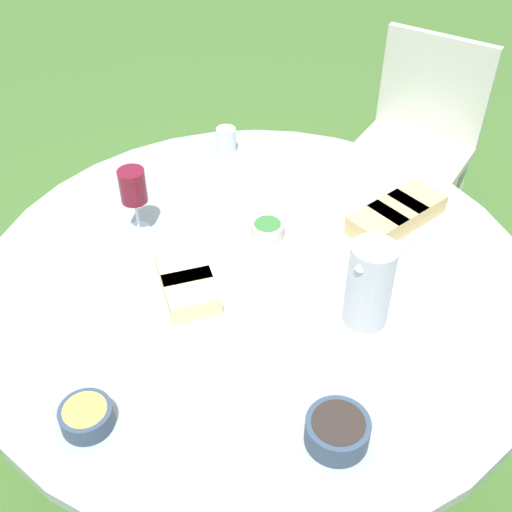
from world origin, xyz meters
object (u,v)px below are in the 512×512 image
(dining_table, at_px, (256,296))
(water_pitcher, at_px, (369,284))
(wine_glass, at_px, (133,188))
(chair_near_right, at_px, (417,133))

(dining_table, distance_m, water_pitcher, 0.37)
(water_pitcher, bearing_deg, wine_glass, -75.54)
(dining_table, distance_m, wine_glass, 0.44)
(water_pitcher, bearing_deg, chair_near_right, -153.47)
(chair_near_right, height_order, wine_glass, wine_glass)
(chair_near_right, bearing_deg, wine_glass, -4.83)
(dining_table, relative_size, water_pitcher, 6.48)
(wine_glass, bearing_deg, chair_near_right, 175.17)
(chair_near_right, xyz_separation_m, water_pitcher, (1.12, 0.56, 0.30))
(chair_near_right, relative_size, water_pitcher, 3.92)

